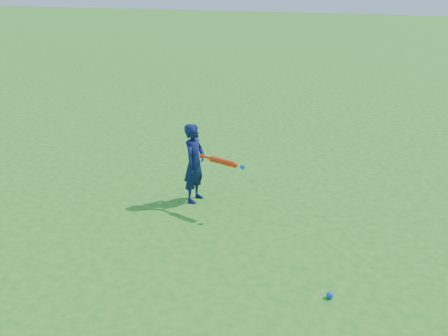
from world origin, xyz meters
The scene contains 4 objects.
ground centered at (0.00, 0.00, 0.00)m, with size 80.00×80.00×0.00m, color #24771C.
child centered at (-0.19, 0.58, 0.54)m, with size 0.40×0.26×1.08m, color #0E1645.
ground_ball_blue centered at (1.90, -1.06, 0.03)m, with size 0.07×0.07×0.07m, color blue.
bat_swing centered at (0.31, 0.37, 0.69)m, with size 0.68×0.26×0.08m.
Camera 1 is at (2.31, -5.17, 2.87)m, focal length 40.00 mm.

